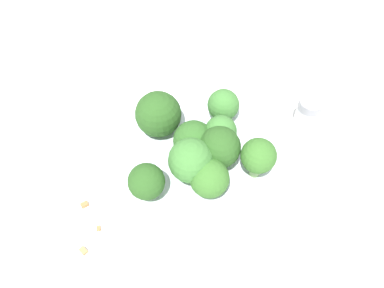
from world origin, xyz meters
TOP-DOWN VIEW (x-y plane):
  - ground_plane at (0.00, 0.00)m, footprint 3.00×3.00m
  - bowl at (0.00, 0.00)m, footprint 0.22×0.22m
  - broccoli_floret_0 at (0.08, -0.02)m, footprint 0.04×0.04m
  - broccoli_floret_1 at (-0.04, -0.03)m, footprint 0.05×0.05m
  - broccoli_floret_2 at (-0.06, 0.04)m, footprint 0.04×0.04m
  - broccoli_floret_3 at (0.02, -0.03)m, footprint 0.04×0.04m
  - broccoli_floret_4 at (0.00, -0.08)m, footprint 0.04×0.04m
  - broccoli_floret_5 at (0.01, 0.00)m, footprint 0.05×0.05m
  - broccoli_floret_6 at (0.04, 0.05)m, footprint 0.06×0.06m
  - broccoli_floret_7 at (-0.03, -0.01)m, footprint 0.05×0.05m
  - broccoli_floret_8 at (-0.00, -0.03)m, footprint 0.05×0.05m
  - pepper_shaker at (0.12, -0.13)m, footprint 0.03×0.03m
  - almond_crumb_0 at (0.13, 0.02)m, footprint 0.01×0.01m
  - almond_crumb_1 at (-0.08, 0.12)m, footprint 0.01×0.01m
  - almond_crumb_2 at (-0.11, 0.09)m, footprint 0.01×0.01m
  - almond_crumb_3 at (-0.14, 0.09)m, footprint 0.01×0.01m

SIDE VIEW (x-z plane):
  - ground_plane at x=0.00m, z-range 0.00..0.00m
  - almond_crumb_0 at x=0.13m, z-range 0.00..0.01m
  - almond_crumb_2 at x=-0.11m, z-range 0.00..0.01m
  - almond_crumb_3 at x=-0.14m, z-range 0.00..0.01m
  - almond_crumb_1 at x=-0.08m, z-range 0.00..0.01m
  - bowl at x=0.00m, z-range 0.00..0.04m
  - pepper_shaker at x=0.12m, z-range 0.00..0.06m
  - broccoli_floret_0 at x=0.08m, z-range 0.04..0.08m
  - broccoli_floret_1 at x=-0.04m, z-range 0.04..0.09m
  - broccoli_floret_2 at x=-0.06m, z-range 0.04..0.09m
  - broccoli_floret_6 at x=0.04m, z-range 0.03..0.09m
  - broccoli_floret_5 at x=0.01m, z-range 0.04..0.09m
  - broccoli_floret_3 at x=0.02m, z-range 0.04..0.10m
  - broccoli_floret_4 at x=0.00m, z-range 0.04..0.10m
  - broccoli_floret_7 at x=-0.03m, z-range 0.04..0.10m
  - broccoli_floret_8 at x=0.00m, z-range 0.04..0.10m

